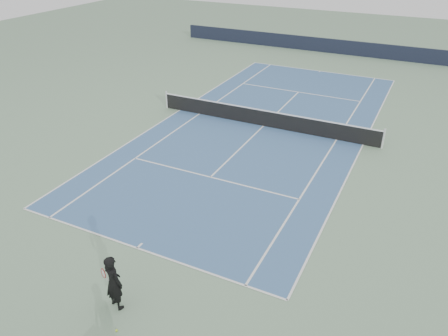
% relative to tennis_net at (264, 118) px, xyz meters
% --- Properties ---
extents(ground, '(80.00, 80.00, 0.00)m').
position_rel_tennis_net_xyz_m(ground, '(0.00, 0.00, -0.50)').
color(ground, gray).
extents(court_surface, '(10.97, 23.77, 0.01)m').
position_rel_tennis_net_xyz_m(court_surface, '(0.00, 0.00, -0.50)').
color(court_surface, '#3C618F').
rests_on(court_surface, ground).
extents(tennis_net, '(12.90, 0.10, 1.07)m').
position_rel_tennis_net_xyz_m(tennis_net, '(0.00, 0.00, 0.00)').
color(tennis_net, silver).
rests_on(tennis_net, ground).
extents(windscreen_far, '(30.00, 0.25, 1.20)m').
position_rel_tennis_net_xyz_m(windscreen_far, '(0.00, 17.88, 0.10)').
color(windscreen_far, black).
rests_on(windscreen_far, ground).
extents(tennis_player, '(0.85, 0.66, 1.84)m').
position_rel_tennis_net_xyz_m(tennis_player, '(1.04, -14.28, 0.42)').
color(tennis_player, black).
rests_on(tennis_player, ground).
extents(tennis_ball, '(0.07, 0.07, 0.07)m').
position_rel_tennis_net_xyz_m(tennis_ball, '(1.62, -15.05, -0.47)').
color(tennis_ball, '#C0E82F').
rests_on(tennis_ball, ground).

